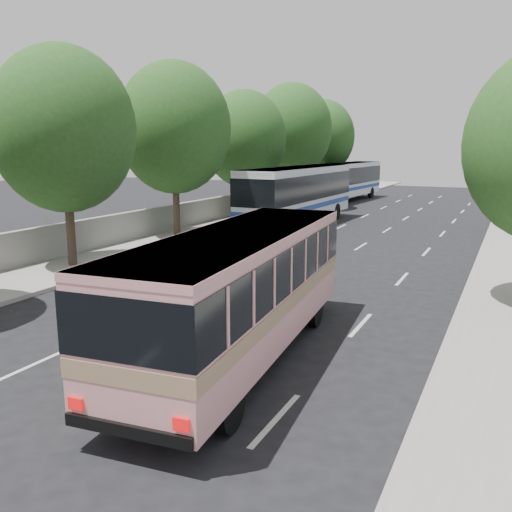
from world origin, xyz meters
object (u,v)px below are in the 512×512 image
Objects in this scene: pink_taxi at (227,291)px; white_pickup at (275,233)px; pink_bus at (241,281)px; tour_coach_rear at (347,178)px; tour_coach_front at (298,191)px.

pink_taxi is 10.96m from white_pickup.
tour_coach_rear is (-8.55, 37.95, 0.18)m from pink_bus.
white_pickup is at bearing -77.32° from tour_coach_rear.
pink_bus is 0.83× the size of tour_coach_rear.
tour_coach_front reaches higher than pink_bus.
white_pickup is (-3.09, 10.52, -0.02)m from pink_taxi.
white_pickup is 0.47× the size of tour_coach_rear.
white_pickup is at bearing -74.63° from tour_coach_front.
tour_coach_rear is at bearing 97.35° from pink_bus.
pink_taxi is 0.41× the size of tour_coach_rear.
pink_taxi is (-1.81, 2.59, -1.09)m from pink_bus.
tour_coach_front is at bearing 103.07° from white_pickup.
pink_bus is at bearing -70.22° from tour_coach_front.
tour_coach_rear reaches higher than white_pickup.
tour_coach_front is (-4.98, 18.35, 1.40)m from pink_taxi.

